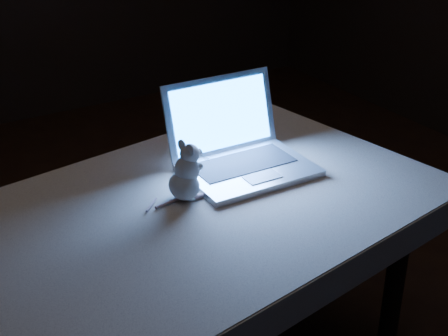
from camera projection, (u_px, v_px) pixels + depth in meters
floor at (212, 317)px, 2.63m from camera, size 5.00×5.00×0.00m
table at (206, 297)px, 2.17m from camera, size 1.48×1.08×0.73m
tablecloth at (203, 208)px, 2.06m from camera, size 1.59×1.17×0.11m
laptop at (249, 134)px, 2.10m from camera, size 0.43×0.38×0.28m
plush_mouse at (184, 172)px, 1.97m from camera, size 0.16×0.16×0.19m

